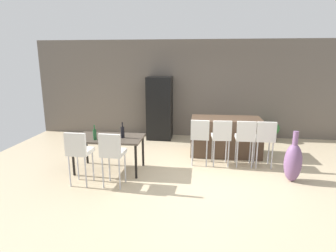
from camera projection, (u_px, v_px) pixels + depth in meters
name	position (u px, v px, depth m)	size (l,w,h in m)	color
ground_plane	(194.00, 169.00, 6.17)	(10.00, 10.00, 0.00)	#C6B28E
back_wall	(198.00, 89.00, 8.56)	(10.00, 0.12, 2.90)	#665B51
kitchen_island	(226.00, 136.00, 7.04)	(1.70, 0.86, 0.92)	#4C3828
bar_chair_left	(200.00, 135.00, 6.27)	(0.41, 0.41, 1.05)	silver
bar_chair_middle	(221.00, 135.00, 6.22)	(0.43, 0.43, 1.05)	silver
bar_chair_right	(245.00, 136.00, 6.16)	(0.41, 0.41, 1.05)	silver
bar_chair_far	(265.00, 137.00, 6.11)	(0.40, 0.40, 1.05)	silver
dining_table	(109.00, 140.00, 5.95)	(1.43, 0.82, 0.74)	#4C4238
dining_chair_near	(79.00, 150.00, 5.23)	(0.42, 0.42, 1.05)	silver
dining_chair_far	(112.00, 151.00, 5.16)	(0.42, 0.42, 1.05)	silver
wine_bottle_right	(123.00, 132.00, 5.86)	(0.08, 0.08, 0.33)	black
wine_bottle_inner	(95.00, 134.00, 5.72)	(0.07, 0.07, 0.31)	#194723
wine_glass_left	(94.00, 132.00, 5.89)	(0.07, 0.07, 0.17)	silver
refrigerator	(160.00, 108.00, 8.38)	(0.72, 0.68, 1.84)	black
floor_vase	(293.00, 162.00, 5.47)	(0.33, 0.33, 1.01)	#704C75
potted_plant	(272.00, 130.00, 8.14)	(0.38, 0.38, 0.58)	#38383D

